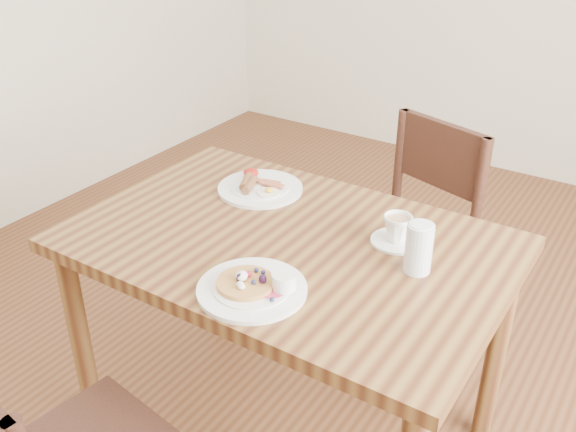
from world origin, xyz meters
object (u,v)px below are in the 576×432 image
object	(u,v)px
breakfast_plate	(259,187)
teacup_saucer	(397,231)
dining_table	(288,268)
water_glass	(419,248)
chair_far	(409,232)
pancake_plate	(254,287)

from	to	relation	value
breakfast_plate	teacup_saucer	world-z (taller)	teacup_saucer
dining_table	teacup_saucer	distance (m)	0.33
water_glass	dining_table	bearing A→B (deg)	-173.03
water_glass	breakfast_plate	bearing A→B (deg)	165.51
chair_far	teacup_saucer	world-z (taller)	chair_far
breakfast_plate	dining_table	bearing A→B (deg)	-39.69
pancake_plate	breakfast_plate	distance (m)	0.55
pancake_plate	water_glass	xyz separation A→B (m)	(0.29, 0.30, 0.05)
teacup_saucer	water_glass	world-z (taller)	water_glass
teacup_saucer	water_glass	xyz separation A→B (m)	(0.10, -0.10, 0.03)
pancake_plate	water_glass	world-z (taller)	water_glass
dining_table	pancake_plate	world-z (taller)	pancake_plate
dining_table	water_glass	size ratio (longest dim) A/B	9.02
chair_far	teacup_saucer	size ratio (longest dim) A/B	6.29
dining_table	chair_far	xyz separation A→B (m)	(0.11, 0.64, -0.16)
teacup_saucer	water_glass	size ratio (longest dim) A/B	1.05
dining_table	teacup_saucer	size ratio (longest dim) A/B	8.57
dining_table	breakfast_plate	distance (m)	0.33
breakfast_plate	water_glass	size ratio (longest dim) A/B	2.03
dining_table	breakfast_plate	world-z (taller)	breakfast_plate
chair_far	teacup_saucer	bearing A→B (deg)	124.67
chair_far	breakfast_plate	xyz separation A→B (m)	(-0.35, -0.44, 0.27)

